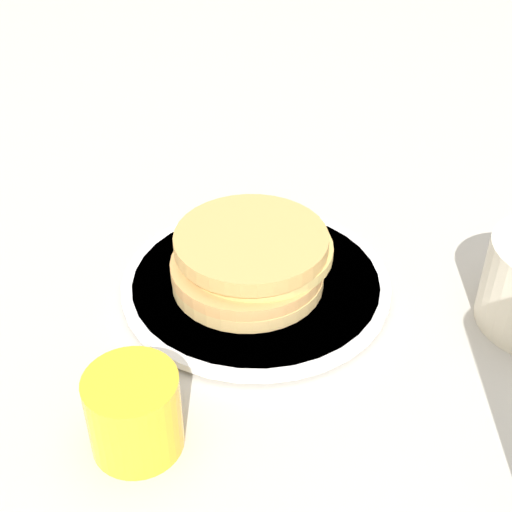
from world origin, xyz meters
name	(u,v)px	position (x,y,z in m)	size (l,w,h in m)	color
ground_plane	(240,281)	(0.00, 0.00, 0.00)	(4.00, 4.00, 0.00)	#BCB7AD
plate	(256,284)	(-0.01, -0.02, 0.01)	(0.26, 0.26, 0.01)	white
pancake_stack	(250,259)	(-0.01, -0.01, 0.04)	(0.15, 0.15, 0.05)	#DBB46D
juice_glass	(134,413)	(-0.21, 0.01, 0.03)	(0.07, 0.07, 0.07)	yellow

